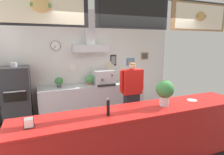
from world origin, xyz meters
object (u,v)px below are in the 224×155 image
(napkin_holder, at_px, (29,123))
(potted_oregano, at_px, (90,79))
(pizza_oven, at_px, (17,98))
(potted_basil, at_px, (59,81))
(basil_vase, at_px, (165,91))
(shop_worker, at_px, (132,94))
(espresso_machine, at_px, (103,77))
(potted_thyme, at_px, (128,77))
(pepper_grinder, at_px, (108,107))
(condiment_plate, at_px, (192,100))

(napkin_holder, bearing_deg, potted_oregano, 60.03)
(pizza_oven, height_order, potted_basil, pizza_oven)
(basil_vase, bearing_deg, shop_worker, 86.24)
(espresso_machine, height_order, basil_vase, basil_vase)
(napkin_holder, bearing_deg, shop_worker, 32.07)
(pizza_oven, height_order, potted_thyme, pizza_oven)
(espresso_machine, height_order, potted_thyme, espresso_machine)
(pizza_oven, xyz_separation_m, espresso_machine, (2.23, 0.11, 0.34))
(pepper_grinder, bearing_deg, shop_worker, 50.99)
(pizza_oven, distance_m, shop_worker, 2.75)
(potted_oregano, xyz_separation_m, potted_thyme, (1.20, -0.00, -0.01))
(shop_worker, bearing_deg, condiment_plate, 114.03)
(shop_worker, height_order, potted_basil, shop_worker)
(pizza_oven, relative_size, napkin_holder, 12.55)
(potted_thyme, height_order, pepper_grinder, pepper_grinder)
(pizza_oven, xyz_separation_m, potted_thyme, (3.05, 0.16, 0.28))
(condiment_plate, bearing_deg, pepper_grinder, -177.35)
(pizza_oven, bearing_deg, potted_oregano, 5.05)
(espresso_machine, height_order, pepper_grinder, espresso_machine)
(potted_basil, relative_size, napkin_holder, 2.07)
(potted_oregano, height_order, pepper_grinder, pepper_grinder)
(shop_worker, relative_size, condiment_plate, 9.36)
(espresso_machine, bearing_deg, potted_oregano, 171.80)
(potted_thyme, relative_size, condiment_plate, 1.41)
(espresso_machine, height_order, potted_oregano, espresso_machine)
(shop_worker, bearing_deg, basil_vase, 86.90)
(potted_oregano, bearing_deg, condiment_plate, -63.38)
(basil_vase, distance_m, pepper_grinder, 1.03)
(potted_thyme, relative_size, napkin_holder, 1.90)
(potted_thyme, height_order, condiment_plate, potted_thyme)
(pepper_grinder, bearing_deg, espresso_machine, 72.39)
(basil_vase, bearing_deg, potted_basil, 119.85)
(potted_basil, relative_size, basil_vase, 0.62)
(potted_oregano, relative_size, condiment_plate, 1.60)
(potted_thyme, height_order, napkin_holder, napkin_holder)
(espresso_machine, xyz_separation_m, potted_basil, (-1.23, 0.06, -0.04))
(potted_oregano, bearing_deg, potted_basil, 179.99)
(shop_worker, relative_size, potted_thyme, 6.63)
(shop_worker, xyz_separation_m, espresso_machine, (-0.31, 1.15, 0.24))
(potted_thyme, bearing_deg, condiment_plate, -88.88)
(potted_oregano, height_order, napkin_holder, potted_oregano)
(espresso_machine, distance_m, napkin_holder, 3.12)
(potted_oregano, distance_m, potted_thyme, 1.20)
(shop_worker, relative_size, potted_basil, 6.08)
(shop_worker, relative_size, potted_oregano, 5.85)
(pepper_grinder, distance_m, condiment_plate, 1.67)
(pepper_grinder, xyz_separation_m, condiment_plate, (1.67, 0.08, -0.13))
(potted_basil, bearing_deg, pepper_grinder, -80.54)
(napkin_holder, relative_size, pepper_grinder, 0.49)
(pizza_oven, bearing_deg, shop_worker, -22.25)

